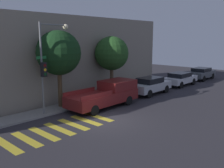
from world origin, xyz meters
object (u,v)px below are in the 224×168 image
Objects in this scene: pickup_truck at (107,94)px; traffic_light_pole at (48,58)px; sedan_middle at (180,78)px; tree_midblock at (112,54)px; sedan_near_corner at (150,85)px; sedan_far_end at (201,73)px; tree_near_corner at (59,53)px.

traffic_light_pole is at bearing 162.32° from pickup_truck.
pickup_truck is at bearing -180.00° from sedan_middle.
traffic_light_pole is at bearing -173.15° from tree_midblock.
sedan_near_corner is at bearing -180.00° from sedan_middle.
traffic_light_pole is at bearing 175.20° from sedan_middle.
traffic_light_pole reaches higher than tree_midblock.
sedan_middle is at bearing -180.00° from sedan_far_end.
tree_midblock is at bearing 171.37° from sedan_far_end.
traffic_light_pole is 1.05× the size of pickup_truck.
sedan_near_corner is 0.85× the size of tree_midblock.
pickup_truck reaches higher than sedan_middle.
pickup_truck is at bearing -17.68° from traffic_light_pole.
sedan_middle is 5.36m from sedan_far_end.
sedan_near_corner is 5.51m from sedan_middle.
sedan_middle is 1.03× the size of sedan_far_end.
pickup_truck is at bearing -180.00° from sedan_near_corner.
traffic_light_pole reaches higher than sedan_middle.
pickup_truck is at bearing -38.58° from tree_near_corner.
sedan_middle is (11.16, 0.00, -0.17)m from pickup_truck.
sedan_far_end is (20.51, -1.27, -2.96)m from traffic_light_pole.
sedan_near_corner is 0.98× the size of sedan_middle.
traffic_light_pole is 6.82m from tree_midblock.
sedan_near_corner is 10.88m from sedan_far_end.
pickup_truck is 1.30× the size of sedan_near_corner.
traffic_light_pole reaches higher than sedan_far_end.
sedan_middle is 0.87× the size of tree_midblock.
tree_near_corner reaches higher than sedan_far_end.
tree_midblock is at bearing 144.00° from sedan_near_corner.
sedan_far_end reaches higher than sedan_middle.
traffic_light_pole is 10.15m from sedan_near_corner.
tree_near_corner is at bearing 171.39° from sedan_middle.
sedan_near_corner reaches higher than sedan_middle.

